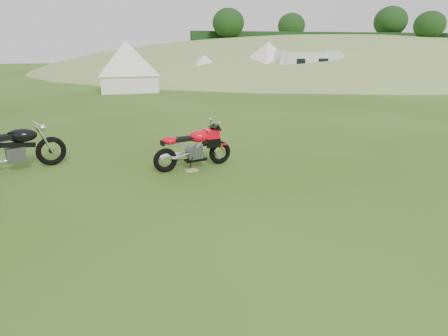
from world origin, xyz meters
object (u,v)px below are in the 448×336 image
object	(u,v)px
tent_right	(267,64)
caravan	(307,68)
vintage_moto_c	(13,147)
tent_left	(128,67)
tent_mid	(204,68)
plywood_board	(191,170)
sport_motorcycle	(193,145)

from	to	relation	value
tent_right	caravan	xyz separation A→B (m)	(2.51, -1.35, -0.26)
vintage_moto_c	caravan	world-z (taller)	caravan
tent_left	tent_mid	world-z (taller)	tent_left
plywood_board	tent_mid	distance (m)	20.61
tent_right	caravan	bearing A→B (deg)	-50.50
tent_left	vintage_moto_c	bearing A→B (deg)	-102.01
plywood_board	sport_motorcycle	bearing A→B (deg)	67.02
plywood_board	tent_right	bearing A→B (deg)	65.50
sport_motorcycle	caravan	size ratio (longest dim) A/B	0.37
tent_left	tent_right	distance (m)	10.32
tent_left	caravan	world-z (taller)	tent_left
plywood_board	tent_left	distance (m)	16.46
plywood_board	vintage_moto_c	distance (m)	3.93
plywood_board	caravan	world-z (taller)	caravan
tent_right	tent_left	bearing A→B (deg)	172.62
plywood_board	tent_right	distance (m)	20.91
tent_mid	tent_right	distance (m)	4.66
vintage_moto_c	tent_left	size ratio (longest dim) A/B	0.65
vintage_moto_c	caravan	size ratio (longest dim) A/B	0.43
sport_motorcycle	plywood_board	world-z (taller)	sport_motorcycle
tent_mid	caravan	bearing A→B (deg)	-25.92
tent_right	tent_mid	bearing A→B (deg)	143.17
sport_motorcycle	tent_mid	bearing A→B (deg)	64.61
tent_right	vintage_moto_c	bearing A→B (deg)	-146.66
sport_motorcycle	tent_left	bearing A→B (deg)	81.12
tent_mid	caravan	world-z (taller)	caravan
vintage_moto_c	tent_right	bearing A→B (deg)	30.86
sport_motorcycle	vintage_moto_c	xyz separation A→B (m)	(-3.89, 0.65, 0.02)
tent_mid	vintage_moto_c	bearing A→B (deg)	-118.47
tent_left	tent_right	world-z (taller)	tent_left
vintage_moto_c	tent_right	size ratio (longest dim) A/B	0.65
plywood_board	caravan	xyz separation A→B (m)	(11.16, 17.63, 1.14)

